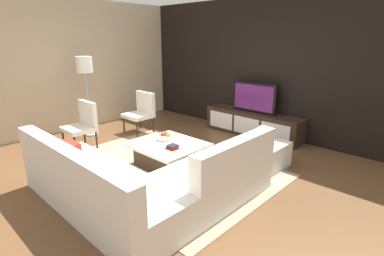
{
  "coord_description": "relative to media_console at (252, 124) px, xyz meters",
  "views": [
    {
      "loc": [
        3.19,
        -2.85,
        1.98
      ],
      "look_at": [
        -0.08,
        0.62,
        0.53
      ],
      "focal_mm": 27.59,
      "sensor_mm": 36.0,
      "label": 1
    }
  ],
  "objects": [
    {
      "name": "ground_plane",
      "position": [
        -0.0,
        -2.4,
        -0.25
      ],
      "size": [
        14.0,
        14.0,
        0.0
      ],
      "primitive_type": "plane",
      "color": "brown"
    },
    {
      "name": "accent_chair_far",
      "position": [
        -1.9,
        -1.46,
        0.24
      ],
      "size": [
        0.56,
        0.51,
        0.87
      ],
      "rotation": [
        0.0,
        0.0,
        -0.17
      ],
      "color": "#332319",
      "rests_on": "ground"
    },
    {
      "name": "accent_chair_near",
      "position": [
        -1.9,
        -2.81,
        0.24
      ],
      "size": [
        0.54,
        0.5,
        0.87
      ],
      "rotation": [
        0.0,
        0.0,
        -0.02
      ],
      "color": "#332319",
      "rests_on": "ground"
    },
    {
      "name": "coffee_table",
      "position": [
        -0.1,
        -2.3,
        -0.05
      ],
      "size": [
        1.06,
        0.98,
        0.38
      ],
      "color": "#332319",
      "rests_on": "ground"
    },
    {
      "name": "decorative_ball",
      "position": [
        0.98,
        -1.26,
        0.29
      ],
      "size": [
        0.28,
        0.28,
        0.28
      ],
      "primitive_type": "sphere",
      "color": "#997247",
      "rests_on": "ottoman"
    },
    {
      "name": "book_stack",
      "position": [
        0.12,
        -2.42,
        0.16
      ],
      "size": [
        0.18,
        0.15,
        0.07
      ],
      "color": "maroon",
      "rests_on": "coffee_table"
    },
    {
      "name": "media_console",
      "position": [
        0.0,
        0.0,
        0.0
      ],
      "size": [
        2.13,
        0.48,
        0.5
      ],
      "color": "#332319",
      "rests_on": "ground"
    },
    {
      "name": "television",
      "position": [
        -0.0,
        0.0,
        0.56
      ],
      "size": [
        1.01,
        0.06,
        0.63
      ],
      "color": "black",
      "rests_on": "media_console"
    },
    {
      "name": "floor_lamp",
      "position": [
        -2.52,
        -2.35,
        1.13
      ],
      "size": [
        0.32,
        0.32,
        1.64
      ],
      "color": "#A5A5AA",
      "rests_on": "ground"
    },
    {
      "name": "side_wall_left",
      "position": [
        -3.2,
        -2.2,
        1.15
      ],
      "size": [
        0.12,
        5.2,
        2.8
      ],
      "primitive_type": "cube",
      "color": "#C6B28E",
      "rests_on": "ground"
    },
    {
      "name": "fruit_bowl",
      "position": [
        -0.28,
        -2.2,
        0.18
      ],
      "size": [
        0.28,
        0.28,
        0.13
      ],
      "color": "silver",
      "rests_on": "coffee_table"
    },
    {
      "name": "ottoman",
      "position": [
        0.98,
        -1.26,
        -0.05
      ],
      "size": [
        0.7,
        0.7,
        0.4
      ],
      "primitive_type": "cube",
      "color": "white",
      "rests_on": "ground"
    },
    {
      "name": "area_rug",
      "position": [
        -0.1,
        -2.4,
        -0.24
      ],
      "size": [
        3.42,
        2.41,
        0.01
      ],
      "primitive_type": "cube",
      "color": "tan",
      "rests_on": "ground"
    },
    {
      "name": "sectional_couch",
      "position": [
        0.52,
        -3.3,
        0.04
      ],
      "size": [
        2.5,
        2.32,
        0.85
      ],
      "color": "white",
      "rests_on": "ground"
    },
    {
      "name": "feature_wall_back",
      "position": [
        -0.0,
        0.3,
        1.15
      ],
      "size": [
        6.4,
        0.12,
        2.8
      ],
      "primitive_type": "cube",
      "color": "black",
      "rests_on": "ground"
    }
  ]
}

